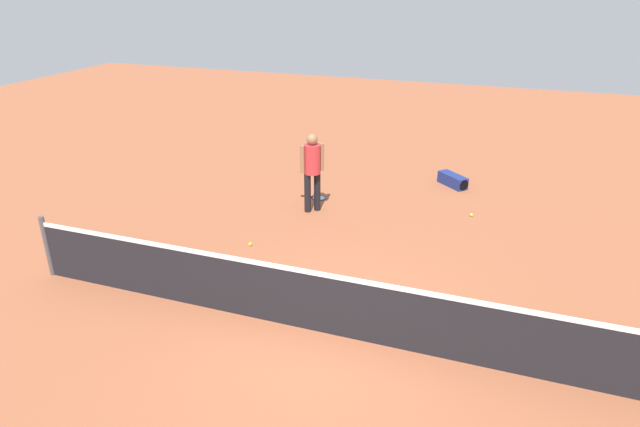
% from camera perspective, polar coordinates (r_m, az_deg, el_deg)
% --- Properties ---
extents(ground_plane, '(40.00, 40.00, 0.00)m').
position_cam_1_polar(ground_plane, '(8.05, 1.17, -12.28)').
color(ground_plane, '#9E5638').
extents(court_net, '(10.09, 0.09, 1.07)m').
position_cam_1_polar(court_net, '(7.77, 1.21, -9.29)').
color(court_net, '#4C4C51').
rests_on(court_net, ground_plane).
extents(player_near_side, '(0.48, 0.48, 1.70)m').
position_cam_1_polar(player_near_side, '(11.57, -0.80, 4.90)').
color(player_near_side, black).
rests_on(player_near_side, ground_plane).
extents(tennis_racket_near_player, '(0.59, 0.33, 0.03)m').
position_cam_1_polar(tennis_racket_near_player, '(12.57, -0.24, 1.63)').
color(tennis_racket_near_player, blue).
rests_on(tennis_racket_near_player, ground_plane).
extents(tennis_ball_near_player, '(0.07, 0.07, 0.07)m').
position_cam_1_polar(tennis_ball_near_player, '(8.67, 14.89, -10.04)').
color(tennis_ball_near_player, '#C6E033').
rests_on(tennis_ball_near_player, ground_plane).
extents(tennis_ball_by_net, '(0.07, 0.07, 0.07)m').
position_cam_1_polar(tennis_ball_by_net, '(9.74, -8.94, -5.48)').
color(tennis_ball_by_net, '#C6E033').
rests_on(tennis_ball_by_net, ground_plane).
extents(tennis_ball_midcourt, '(0.07, 0.07, 0.07)m').
position_cam_1_polar(tennis_ball_midcourt, '(12.06, 15.32, -0.14)').
color(tennis_ball_midcourt, '#C6E033').
rests_on(tennis_ball_midcourt, ground_plane).
extents(tennis_ball_baseline, '(0.07, 0.07, 0.07)m').
position_cam_1_polar(tennis_ball_baseline, '(10.48, -7.21, -3.15)').
color(tennis_ball_baseline, '#C6E033').
rests_on(tennis_ball_baseline, ground_plane).
extents(equipment_bag, '(0.78, 0.75, 0.28)m').
position_cam_1_polar(equipment_bag, '(13.63, 13.59, 3.31)').
color(equipment_bag, navy).
rests_on(equipment_bag, ground_plane).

